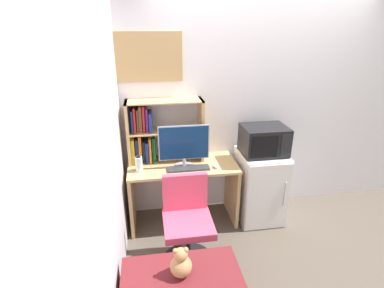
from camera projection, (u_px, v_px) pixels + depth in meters
wall_back at (290, 105)px, 3.53m from camera, size 6.40×0.04×2.60m
wall_left at (97, 184)px, 1.76m from camera, size 0.04×4.40×2.60m
desk at (183, 183)px, 3.36m from camera, size 1.21×0.57×0.75m
hutch_bookshelf at (152, 132)px, 3.25m from camera, size 0.84×0.26×0.70m
monitor at (184, 145)px, 3.12m from camera, size 0.54×0.22×0.48m
keyboard at (188, 169)px, 3.15m from camera, size 0.46×0.12×0.02m
computer_mouse at (216, 166)px, 3.19m from camera, size 0.05×0.09×0.04m
water_bottle at (139, 164)px, 3.09m from camera, size 0.08×0.08×0.18m
mini_fridge at (259, 186)px, 3.48m from camera, size 0.50×0.57×0.84m
microwave at (264, 140)px, 3.27m from camera, size 0.48×0.39×0.32m
desk_chair at (187, 228)px, 2.81m from camera, size 0.52×0.52×0.89m
teddy_bear at (181, 264)px, 2.14m from camera, size 0.16×0.16×0.25m
wall_corkboard at (146, 57)px, 3.05m from camera, size 0.75×0.02×0.50m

